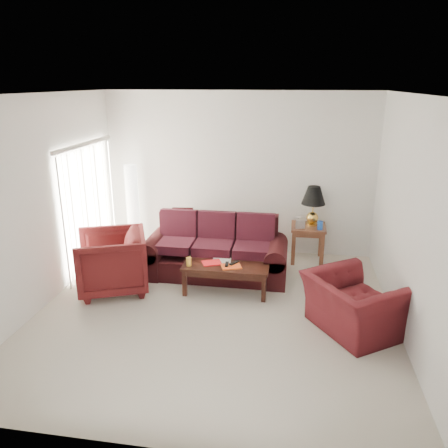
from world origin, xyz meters
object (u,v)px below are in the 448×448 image
(sofa, at_px, (215,248))
(coffee_table, at_px, (226,277))
(floor_lamp, at_px, (133,207))
(armchair_right, at_px, (353,305))
(end_table, at_px, (307,243))
(armchair_left, at_px, (112,262))

(sofa, height_order, coffee_table, sofa)
(floor_lamp, height_order, armchair_right, floor_lamp)
(sofa, relative_size, coffee_table, 1.83)
(end_table, distance_m, floor_lamp, 3.37)
(armchair_left, xyz_separation_m, armchair_right, (3.58, -0.61, -0.10))
(armchair_left, xyz_separation_m, coffee_table, (1.77, 0.26, -0.24))
(floor_lamp, height_order, coffee_table, floor_lamp)
(armchair_left, relative_size, coffee_table, 0.79)
(armchair_left, bearing_deg, sofa, 96.63)
(floor_lamp, bearing_deg, armchair_left, -80.57)
(floor_lamp, bearing_deg, armchair_right, -31.56)
(floor_lamp, xyz_separation_m, coffee_table, (2.06, -1.51, -0.61))
(sofa, bearing_deg, armchair_right, -34.29)
(armchair_right, relative_size, coffee_table, 0.87)
(coffee_table, bearing_deg, sofa, 131.04)
(armchair_right, xyz_separation_m, coffee_table, (-1.81, 0.87, -0.14))
(end_table, xyz_separation_m, floor_lamp, (-3.33, 0.06, 0.51))
(sofa, relative_size, end_table, 3.62)
(end_table, bearing_deg, armchair_left, -150.61)
(armchair_right, bearing_deg, end_table, -21.36)
(end_table, height_order, floor_lamp, floor_lamp)
(floor_lamp, xyz_separation_m, armchair_left, (0.29, -1.77, -0.37))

